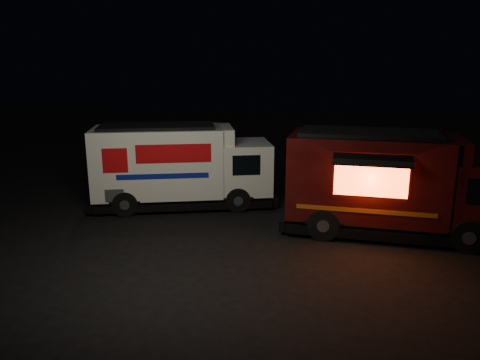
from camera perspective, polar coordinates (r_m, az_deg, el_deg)
ground at (r=14.78m, az=-2.61°, el=-6.41°), size 80.00×80.00×0.00m
white_truck at (r=17.21m, az=-6.94°, el=1.76°), size 7.06×4.28×3.03m
red_truck at (r=15.04m, az=18.47°, el=-0.44°), size 6.92×2.77×3.18m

